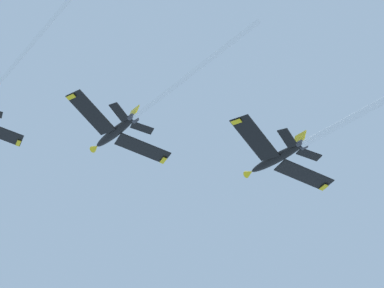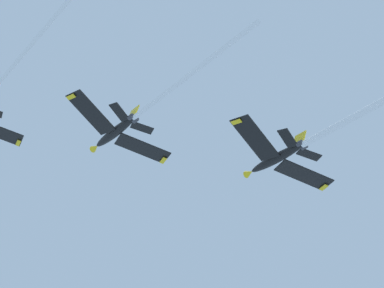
% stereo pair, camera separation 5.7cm
% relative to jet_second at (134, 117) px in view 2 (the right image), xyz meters
% --- Properties ---
extents(jet_second, '(19.78, 39.93, 19.31)m').
position_rel_jet_second_xyz_m(jet_second, '(0.00, 0.00, 0.00)').
color(jet_second, black).
extents(jet_third, '(19.80, 38.71, 19.01)m').
position_rel_jet_second_xyz_m(jet_third, '(-16.73, 21.32, -7.72)').
color(jet_third, black).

